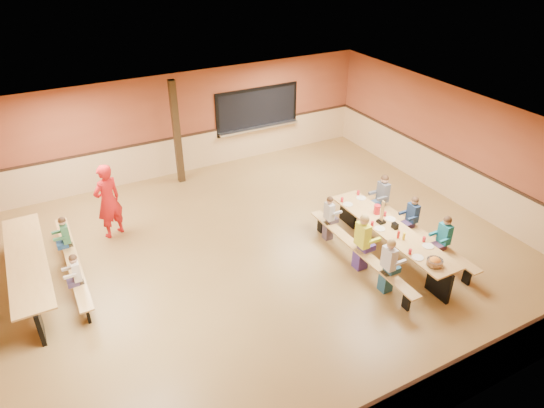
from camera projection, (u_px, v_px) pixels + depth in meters
ground at (254, 258)px, 11.01m from camera, size 12.00×12.00×0.00m
room_envelope at (253, 233)px, 10.66m from camera, size 12.04×10.04×3.02m
kitchen_pass_through at (257, 111)px, 15.09m from camera, size 2.78×0.28×1.38m
structural_post at (177, 133)px, 13.52m from camera, size 0.18×0.18×3.00m
cafeteria_table_main at (390, 236)px, 10.83m from camera, size 1.91×3.70×0.74m
cafeteria_table_second at (29, 267)px, 9.87m from camera, size 1.91×3.70×0.74m
seated_child_white_left at (388, 266)px, 9.76m from camera, size 0.39×0.32×1.25m
seated_adult_yellow at (362, 242)px, 10.39m from camera, size 0.43×0.35×1.34m
seated_child_grey_left at (329, 218)px, 11.41m from camera, size 0.33×0.27×1.13m
seated_child_teal_right at (443, 241)px, 10.54m from camera, size 0.37×0.30×1.21m
seated_child_navy_right at (412, 220)px, 11.30m from camera, size 0.36×0.29×1.19m
seated_child_char_right at (382, 198)px, 12.10m from camera, size 0.39×0.32×1.26m
seated_child_green_sec at (67, 241)px, 10.60m from camera, size 0.34×0.28×1.15m
seated_child_tan_sec at (78, 279)px, 9.51m from camera, size 0.32×0.26×1.11m
standing_woman at (108, 201)px, 11.37m from camera, size 0.81×0.69×1.88m
punch_pitcher at (377, 209)px, 11.22m from camera, size 0.16×0.16×0.22m
chip_bowl at (435, 262)px, 9.55m from camera, size 0.32×0.32×0.15m
napkin_dispenser at (395, 226)px, 10.69m from camera, size 0.10×0.14×0.13m
condiment_mustard at (404, 236)px, 10.31m from camera, size 0.06×0.06×0.17m
condiment_ketchup at (398, 235)px, 10.36m from camera, size 0.06×0.06×0.17m
table_paddle at (382, 218)px, 10.86m from camera, size 0.16×0.16×0.56m
place_settings at (391, 226)px, 10.70m from camera, size 0.65×3.30×0.11m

